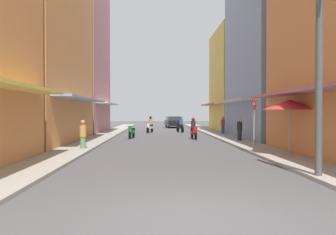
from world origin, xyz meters
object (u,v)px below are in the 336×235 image
motorbike_black (180,125)px  street_sign_no_entry (254,117)px  pedestrian_crossing (240,130)px  motorbike_green (132,132)px  pedestrian_midway (83,135)px  motorbike_red (194,130)px  parked_car (173,122)px  motorbike_white (150,125)px  utility_pole (319,71)px  vendor_umbrella (290,105)px  pedestrian_foreground (223,126)px

motorbike_black → street_sign_no_entry: size_ratio=0.66×
pedestrian_crossing → street_sign_no_entry: street_sign_no_entry is taller
motorbike_green → pedestrian_midway: (-1.90, -7.55, 0.27)m
pedestrian_midway → pedestrian_crossing: bearing=24.5°
motorbike_red → parked_car: size_ratio=0.43×
parked_car → pedestrian_midway: (-5.95, -24.35, 0.04)m
motorbike_green → pedestrian_midway: pedestrian_midway is taller
motorbike_white → utility_pole: bearing=-76.4°
pedestrian_midway → utility_pole: utility_pole is taller
vendor_umbrella → utility_pole: size_ratio=0.41×
motorbike_red → street_sign_no_entry: bearing=-77.5°
parked_car → vendor_umbrella: (3.56, -27.13, 1.55)m
motorbike_green → motorbike_red: (4.59, -0.78, 0.20)m
pedestrian_midway → street_sign_no_entry: (8.32, -1.56, 0.94)m
motorbike_green → vendor_umbrella: bearing=-53.6°
motorbike_black → parked_car: size_ratio=0.41×
pedestrian_foreground → pedestrian_midway: bearing=-130.3°
pedestrian_foreground → pedestrian_crossing: size_ratio=1.00×
pedestrian_crossing → vendor_umbrella: 7.13m
motorbike_black → motorbike_red: size_ratio=0.97×
motorbike_red → pedestrian_crossing: size_ratio=1.13×
pedestrian_foreground → street_sign_no_entry: size_ratio=0.60×
motorbike_red → pedestrian_crossing: (2.69, -2.58, 0.10)m
motorbike_red → vendor_umbrella: vendor_umbrella is taller
pedestrian_midway → pedestrian_crossing: pedestrian_crossing is taller
pedestrian_foreground → street_sign_no_entry: bearing=-95.6°
motorbike_black → parked_car: (-0.17, 9.47, 0.04)m
motorbike_green → vendor_umbrella: size_ratio=0.72×
motorbike_white → pedestrian_crossing: pedestrian_crossing is taller
motorbike_green → utility_pole: bearing=-66.3°
pedestrian_midway → motorbike_red: bearing=46.2°
vendor_umbrella → pedestrian_crossing: bearing=92.8°
motorbike_red → pedestrian_foreground: (3.11, 4.55, 0.09)m
pedestrian_midway → vendor_umbrella: size_ratio=0.62×
vendor_umbrella → pedestrian_foreground: bearing=89.7°
motorbike_white → parked_car: 10.25m
parked_car → pedestrian_crossing: (3.22, -20.16, 0.06)m
motorbike_white → pedestrian_foreground: bearing=-26.2°
motorbike_red → pedestrian_foreground: pedestrian_foreground is taller
motorbike_red → pedestrian_midway: bearing=-133.8°
parked_car → vendor_umbrella: bearing=-82.5°
utility_pole → motorbike_green: bearing=113.7°
motorbike_black → motorbike_white: same height
motorbike_white → pedestrian_crossing: (6.02, -10.30, 0.10)m
pedestrian_midway → motorbike_green: bearing=75.9°
motorbike_black → parked_car: bearing=91.0°
motorbike_red → utility_pole: size_ratio=0.29×
motorbike_black → motorbike_green: (-4.22, -7.33, -0.20)m
vendor_umbrella → motorbike_black: bearing=100.9°
pedestrian_crossing → pedestrian_foreground: bearing=86.6°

